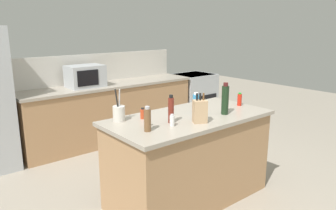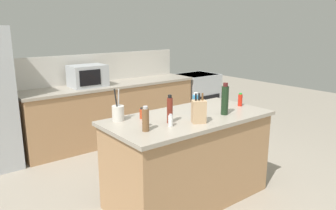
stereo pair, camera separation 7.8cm
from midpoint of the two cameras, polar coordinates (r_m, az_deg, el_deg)
ground_plane at (r=3.77m, az=4.03°, el=-15.81°), size 14.00×14.00×0.00m
back_counter_run at (r=5.44m, az=-9.18°, el=-1.16°), size 2.91×0.66×0.94m
wall_backsplash at (r=5.58m, az=-11.05°, el=6.46°), size 2.87×0.03×0.46m
kitchen_island at (r=3.56m, az=4.16°, el=-9.19°), size 1.76×0.88×0.94m
range_oven at (r=6.52m, az=5.35°, el=1.43°), size 0.76×0.65×0.92m
microwave at (r=5.13m, az=-13.39°, el=4.96°), size 0.53×0.39×0.33m
knife_block at (r=3.16m, az=6.09°, el=-1.09°), size 0.16×0.15×0.29m
utensil_crock at (r=3.25m, az=-8.01°, el=-1.31°), size 0.12×0.12×0.32m
dish_soap_bottle at (r=3.51m, az=5.47°, el=0.27°), size 0.07×0.07×0.22m
wine_bottle at (r=3.48m, az=10.51°, el=0.90°), size 0.08×0.08×0.34m
spice_jar_oregano at (r=3.04m, az=-3.21°, el=-2.85°), size 0.05×0.05×0.11m
pepper_grinder at (r=2.90m, az=-3.16°, el=-2.52°), size 0.06×0.06×0.23m
hot_sauce_bottle at (r=3.90m, az=13.02°, el=0.87°), size 0.05×0.05×0.15m
spice_jar_paprika at (r=3.30m, az=-3.87°, el=-1.48°), size 0.05×0.05×0.11m
vinegar_bottle at (r=3.13m, az=1.03°, el=-0.84°), size 0.06×0.06×0.28m
salt_shaker at (r=3.05m, az=1.19°, el=-2.73°), size 0.05×0.05×0.12m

